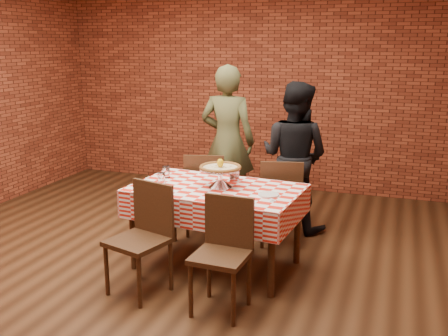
{
  "coord_description": "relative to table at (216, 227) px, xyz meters",
  "views": [
    {
      "loc": [
        2.05,
        -3.92,
        2.03
      ],
      "look_at": [
        0.55,
        0.35,
        0.91
      ],
      "focal_mm": 41.04,
      "sensor_mm": 36.0,
      "label": 1
    }
  ],
  "objects": [
    {
      "name": "ground",
      "position": [
        -0.52,
        -0.22,
        -0.38
      ],
      "size": [
        6.0,
        6.0,
        0.0
      ],
      "primitive_type": "plane",
      "color": "black",
      "rests_on": "ground"
    },
    {
      "name": "back_wall",
      "position": [
        -0.52,
        2.78,
        1.08
      ],
      "size": [
        5.5,
        0.0,
        5.5
      ],
      "primitive_type": "plane",
      "rotation": [
        1.57,
        0.0,
        0.0
      ],
      "color": "maroon",
      "rests_on": "ground"
    },
    {
      "name": "table",
      "position": [
        0.0,
        0.0,
        0.0
      ],
      "size": [
        1.56,
        1.02,
        0.75
      ],
      "primitive_type": "cube",
      "rotation": [
        0.0,
        0.0,
        -0.09
      ],
      "color": "#402714",
      "rests_on": "ground"
    },
    {
      "name": "tablecloth",
      "position": [
        0.0,
        0.0,
        0.26
      ],
      "size": [
        1.6,
        1.06,
        0.26
      ],
      "primitive_type": null,
      "rotation": [
        0.0,
        0.0,
        -0.09
      ],
      "color": "red",
      "rests_on": "table"
    },
    {
      "name": "pizza_stand",
      "position": [
        0.03,
        0.03,
        0.47
      ],
      "size": [
        0.5,
        0.5,
        0.17
      ],
      "primitive_type": null,
      "rotation": [
        0.0,
        0.0,
        -0.42
      ],
      "color": "silver",
      "rests_on": "tablecloth"
    },
    {
      "name": "pizza",
      "position": [
        0.03,
        0.03,
        0.56
      ],
      "size": [
        0.5,
        0.5,
        0.03
      ],
      "primitive_type": "cylinder",
      "rotation": [
        0.0,
        0.0,
        -0.42
      ],
      "color": "beige",
      "rests_on": "pizza_stand"
    },
    {
      "name": "lemon",
      "position": [
        0.03,
        0.03,
        0.6
      ],
      "size": [
        0.08,
        0.08,
        0.08
      ],
      "primitive_type": "ellipsoid",
      "rotation": [
        0.0,
        0.0,
        -0.42
      ],
      "color": "yellow",
      "rests_on": "pizza"
    },
    {
      "name": "water_glass_left",
      "position": [
        -0.5,
        -0.08,
        0.44
      ],
      "size": [
        0.08,
        0.08,
        0.11
      ],
      "primitive_type": "cylinder",
      "rotation": [
        0.0,
        0.0,
        -0.09
      ],
      "color": "white",
      "rests_on": "tablecloth"
    },
    {
      "name": "water_glass_right",
      "position": [
        -0.57,
        0.16,
        0.44
      ],
      "size": [
        0.08,
        0.08,
        0.11
      ],
      "primitive_type": "cylinder",
      "rotation": [
        0.0,
        0.0,
        -0.09
      ],
      "color": "white",
      "rests_on": "tablecloth"
    },
    {
      "name": "side_plate",
      "position": [
        0.51,
        -0.09,
        0.39
      ],
      "size": [
        0.19,
        0.19,
        0.01
      ],
      "primitive_type": "cylinder",
      "rotation": [
        0.0,
        0.0,
        -0.09
      ],
      "color": "white",
      "rests_on": "tablecloth"
    },
    {
      "name": "sweetener_packet_a",
      "position": [
        0.58,
        -0.23,
        0.39
      ],
      "size": [
        0.06,
        0.05,
        0.0
      ],
      "primitive_type": "cube",
      "rotation": [
        0.0,
        0.0,
        0.43
      ],
      "color": "white",
      "rests_on": "tablecloth"
    },
    {
      "name": "sweetener_packet_b",
      "position": [
        0.57,
        -0.21,
        0.39
      ],
      "size": [
        0.06,
        0.06,
        0.0
      ],
      "primitive_type": "cube",
      "rotation": [
        0.0,
        0.0,
        -0.53
      ],
      "color": "white",
      "rests_on": "tablecloth"
    },
    {
      "name": "condiment_caddy",
      "position": [
        0.09,
        0.26,
        0.45
      ],
      "size": [
        0.1,
        0.09,
        0.12
      ],
      "primitive_type": "cube",
      "rotation": [
        0.0,
        0.0,
        0.25
      ],
      "color": "silver",
      "rests_on": "tablecloth"
    },
    {
      "name": "chair_near_left",
      "position": [
        -0.42,
        -0.71,
        0.08
      ],
      "size": [
        0.53,
        0.53,
        0.91
      ],
      "primitive_type": null,
      "rotation": [
        0.0,
        0.0,
        -0.28
      ],
      "color": "#402714",
      "rests_on": "ground"
    },
    {
      "name": "chair_near_right",
      "position": [
        0.32,
        -0.77,
        0.07
      ],
      "size": [
        0.42,
        0.42,
        0.88
      ],
      "primitive_type": null,
      "rotation": [
        0.0,
        0.0,
        -0.05
      ],
      "color": "#402714",
      "rests_on": "ground"
    },
    {
      "name": "chair_far_left",
      "position": [
        -0.4,
        0.78,
        0.07
      ],
      "size": [
        0.51,
        0.51,
        0.9
      ],
      "primitive_type": null,
      "rotation": [
        0.0,
        0.0,
        3.39
      ],
      "color": "#402714",
      "rests_on": "ground"
    },
    {
      "name": "chair_far_right",
      "position": [
        0.42,
        0.76,
        0.07
      ],
      "size": [
        0.51,
        0.51,
        0.9
      ],
      "primitive_type": null,
      "rotation": [
        0.0,
        0.0,
        3.39
      ],
      "color": "#402714",
      "rests_on": "ground"
    },
    {
      "name": "diner_olive",
      "position": [
        -0.38,
        1.42,
        0.52
      ],
      "size": [
        0.66,
        0.44,
        1.78
      ],
      "primitive_type": "imported",
      "rotation": [
        0.0,
        0.0,
        3.17
      ],
      "color": "#4D4F2C",
      "rests_on": "ground"
    },
    {
      "name": "diner_black",
      "position": [
        0.45,
        1.24,
        0.44
      ],
      "size": [
        0.93,
        0.8,
        1.62
      ],
      "primitive_type": "imported",
      "rotation": [
        0.0,
        0.0,
        2.87
      ],
      "color": "black",
      "rests_on": "ground"
    }
  ]
}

